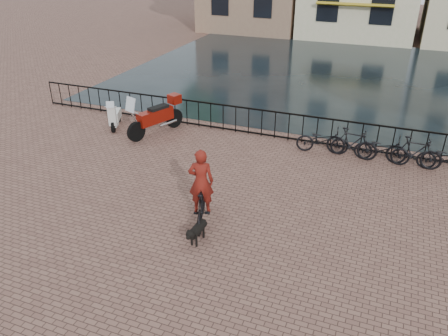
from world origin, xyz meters
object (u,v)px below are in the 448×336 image
(cyclist, at_px, (201,191))
(dog, at_px, (198,231))
(scooter, at_px, (115,111))
(motorcycle, at_px, (155,112))

(cyclist, height_order, dog, cyclist)
(cyclist, xyz_separation_m, scooter, (-5.66, 4.64, -0.27))
(motorcycle, xyz_separation_m, scooter, (-1.77, 0.03, -0.21))
(cyclist, bearing_deg, scooter, -58.29)
(cyclist, bearing_deg, motorcycle, -68.76)
(dog, bearing_deg, scooter, 139.87)
(cyclist, relative_size, scooter, 1.70)
(dog, distance_m, motorcycle, 6.80)
(dog, height_order, scooter, scooter)
(motorcycle, bearing_deg, dog, -31.24)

